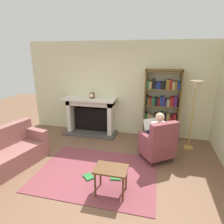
{
  "coord_description": "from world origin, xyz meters",
  "views": [
    {
      "loc": [
        1.1,
        -2.94,
        2.35
      ],
      "look_at": [
        0.1,
        1.2,
        1.05
      ],
      "focal_mm": 30.75,
      "sensor_mm": 36.0,
      "label": 1
    }
  ],
  "objects_px": {
    "floor_lamp": "(195,92)",
    "mantel_clock": "(92,96)",
    "bookshelf": "(161,107)",
    "fireplace": "(91,114)",
    "sofa_floral": "(5,155)",
    "side_table": "(111,172)",
    "seated_reader": "(156,133)",
    "armchair_reading": "(158,144)"
  },
  "relations": [
    {
      "from": "floor_lamp",
      "to": "mantel_clock",
      "type": "bearing_deg",
      "value": 173.48
    },
    {
      "from": "mantel_clock",
      "to": "bookshelf",
      "type": "height_order",
      "value": "bookshelf"
    },
    {
      "from": "bookshelf",
      "to": "floor_lamp",
      "type": "xyz_separation_m",
      "value": [
        0.74,
        -0.44,
        0.54
      ]
    },
    {
      "from": "fireplace",
      "to": "sofa_floral",
      "type": "height_order",
      "value": "fireplace"
    },
    {
      "from": "fireplace",
      "to": "bookshelf",
      "type": "height_order",
      "value": "bookshelf"
    },
    {
      "from": "fireplace",
      "to": "sofa_floral",
      "type": "bearing_deg",
      "value": -115.65
    },
    {
      "from": "side_table",
      "to": "seated_reader",
      "type": "bearing_deg",
      "value": 63.05
    },
    {
      "from": "seated_reader",
      "to": "floor_lamp",
      "type": "xyz_separation_m",
      "value": [
        0.84,
        0.71,
        0.86
      ]
    },
    {
      "from": "sofa_floral",
      "to": "fireplace",
      "type": "bearing_deg",
      "value": -12.49
    },
    {
      "from": "fireplace",
      "to": "bookshelf",
      "type": "distance_m",
      "value": 2.08
    },
    {
      "from": "armchair_reading",
      "to": "mantel_clock",
      "type": "bearing_deg",
      "value": -65.25
    },
    {
      "from": "side_table",
      "to": "floor_lamp",
      "type": "height_order",
      "value": "floor_lamp"
    },
    {
      "from": "bookshelf",
      "to": "sofa_floral",
      "type": "relative_size",
      "value": 1.08
    },
    {
      "from": "bookshelf",
      "to": "seated_reader",
      "type": "height_order",
      "value": "bookshelf"
    },
    {
      "from": "bookshelf",
      "to": "mantel_clock",
      "type": "bearing_deg",
      "value": -176.03
    },
    {
      "from": "fireplace",
      "to": "side_table",
      "type": "xyz_separation_m",
      "value": [
        1.25,
        -2.51,
        -0.17
      ]
    },
    {
      "from": "floor_lamp",
      "to": "seated_reader",
      "type": "bearing_deg",
      "value": -139.87
    },
    {
      "from": "mantel_clock",
      "to": "floor_lamp",
      "type": "distance_m",
      "value": 2.73
    },
    {
      "from": "armchair_reading",
      "to": "seated_reader",
      "type": "height_order",
      "value": "seated_reader"
    },
    {
      "from": "seated_reader",
      "to": "floor_lamp",
      "type": "distance_m",
      "value": 1.4
    },
    {
      "from": "armchair_reading",
      "to": "floor_lamp",
      "type": "height_order",
      "value": "floor_lamp"
    },
    {
      "from": "fireplace",
      "to": "mantel_clock",
      "type": "relative_size",
      "value": 9.64
    },
    {
      "from": "side_table",
      "to": "bookshelf",
      "type": "bearing_deg",
      "value": 72.38
    },
    {
      "from": "sofa_floral",
      "to": "floor_lamp",
      "type": "relative_size",
      "value": 1.04
    },
    {
      "from": "mantel_clock",
      "to": "seated_reader",
      "type": "distance_m",
      "value": 2.19
    },
    {
      "from": "sofa_floral",
      "to": "floor_lamp",
      "type": "height_order",
      "value": "floor_lamp"
    },
    {
      "from": "fireplace",
      "to": "side_table",
      "type": "distance_m",
      "value": 2.8
    },
    {
      "from": "sofa_floral",
      "to": "side_table",
      "type": "xyz_separation_m",
      "value": [
        2.35,
        -0.21,
        0.09
      ]
    },
    {
      "from": "fireplace",
      "to": "bookshelf",
      "type": "relative_size",
      "value": 0.81
    },
    {
      "from": "sofa_floral",
      "to": "side_table",
      "type": "height_order",
      "value": "sofa_floral"
    },
    {
      "from": "floor_lamp",
      "to": "fireplace",
      "type": "bearing_deg",
      "value": 171.62
    },
    {
      "from": "floor_lamp",
      "to": "armchair_reading",
      "type": "bearing_deg",
      "value": -133.86
    },
    {
      "from": "fireplace",
      "to": "armchair_reading",
      "type": "distance_m",
      "value": 2.36
    },
    {
      "from": "mantel_clock",
      "to": "sofa_floral",
      "type": "bearing_deg",
      "value": -118.67
    },
    {
      "from": "fireplace",
      "to": "floor_lamp",
      "type": "bearing_deg",
      "value": -8.38
    },
    {
      "from": "fireplace",
      "to": "seated_reader",
      "type": "relative_size",
      "value": 1.39
    },
    {
      "from": "mantel_clock",
      "to": "bookshelf",
      "type": "relative_size",
      "value": 0.08
    },
    {
      "from": "bookshelf",
      "to": "sofa_floral",
      "type": "height_order",
      "value": "bookshelf"
    },
    {
      "from": "fireplace",
      "to": "mantel_clock",
      "type": "distance_m",
      "value": 0.62
    },
    {
      "from": "bookshelf",
      "to": "floor_lamp",
      "type": "relative_size",
      "value": 1.12
    },
    {
      "from": "mantel_clock",
      "to": "armchair_reading",
      "type": "distance_m",
      "value": 2.35
    },
    {
      "from": "seated_reader",
      "to": "armchair_reading",
      "type": "bearing_deg",
      "value": 90.0
    }
  ]
}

